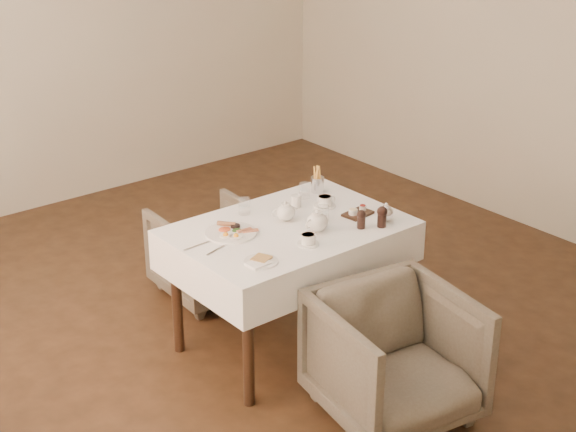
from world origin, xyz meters
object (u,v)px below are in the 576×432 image
(teapot_centre, at_px, (286,211))
(armchair_far, at_px, (210,252))
(table, at_px, (288,245))
(armchair_near, at_px, (395,358))
(breakfast_plate, at_px, (231,232))

(teapot_centre, bearing_deg, armchair_far, 113.17)
(armchair_far, distance_m, teapot_centre, 0.91)
(table, relative_size, armchair_far, 1.99)
(table, xyz_separation_m, armchair_far, (0.01, 0.81, -0.35))
(armchair_near, xyz_separation_m, breakfast_plate, (-0.29, 0.99, 0.43))
(teapot_centre, bearing_deg, breakfast_plate, -167.59)
(breakfast_plate, bearing_deg, armchair_near, -87.12)
(armchair_far, xyz_separation_m, teapot_centre, (0.03, -0.74, 0.52))
(armchair_far, height_order, breakfast_plate, breakfast_plate)
(armchair_far, bearing_deg, armchair_near, 92.41)
(table, distance_m, teapot_centre, 0.19)
(table, bearing_deg, armchair_far, 89.57)
(armchair_near, relative_size, breakfast_plate, 2.60)
(table, distance_m, breakfast_plate, 0.35)
(armchair_far, height_order, teapot_centre, teapot_centre)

